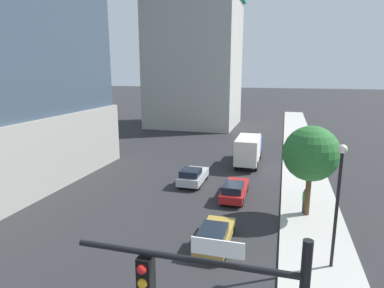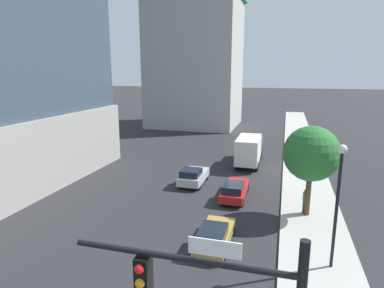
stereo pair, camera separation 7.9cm
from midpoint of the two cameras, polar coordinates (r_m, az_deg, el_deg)
name	(u,v)px [view 1 (the left image)]	position (r m, az deg, el deg)	size (l,w,h in m)	color
sidewalk	(310,211)	(25.66, 19.61, -10.80)	(4.12, 120.00, 0.15)	#B2AFA8
construction_building	(195,48)	(61.53, 0.46, 16.24)	(16.15, 14.87, 34.46)	#B2AFA8
street_lamp	(339,190)	(17.67, 23.78, -7.22)	(0.44, 0.44, 6.37)	black
street_tree	(311,154)	(23.46, 19.70, -1.60)	(3.73, 3.73, 6.22)	brown
car_silver	(193,176)	(29.59, 0.05, -5.51)	(1.93, 4.20, 1.55)	#B7B7BC
car_red	(234,190)	(26.61, 7.22, -7.83)	(1.76, 4.78, 1.44)	red
car_gold	(215,236)	(19.71, 3.80, -15.44)	(1.74, 4.25, 1.37)	#AD8938
box_truck	(249,149)	(35.96, 9.66, -0.80)	(2.28, 7.30, 3.14)	#1E4799
pedestrian_green_shirt	(305,201)	(24.71, 18.73, -9.22)	(0.34, 0.34, 1.74)	#38334C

